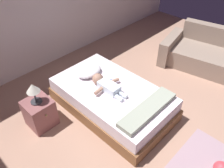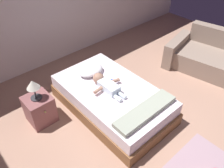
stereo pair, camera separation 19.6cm
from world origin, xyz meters
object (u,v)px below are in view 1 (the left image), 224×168
Objects in this scene: baby at (106,85)px; toothbrush at (112,80)px; pillow at (89,71)px; nightstand at (40,113)px; toy_ball at (221,168)px; lamp at (33,90)px; couch at (218,58)px; bed at (112,99)px.

baby is 4.38× the size of toothbrush.
toothbrush is at bearing -69.05° from pillow.
toy_ball is (1.15, -2.40, -0.14)m from nightstand.
pillow is at bearing 0.00° from lamp.
baby is 1.11m from nightstand.
nightstand is at bearing 160.76° from toothbrush.
toy_ball is (-2.26, -1.09, -0.16)m from couch.
couch reaches higher than bed.
couch is (2.45, -0.83, -0.25)m from baby.
lamp is at bearing 151.21° from bed.
baby is at bearing 95.44° from toy_ball.
lamp reaches higher than bed.
pillow is 0.20× the size of couch.
bed is 0.86× the size of couch.
lamp reaches higher than nightstand.
pillow is at bearing 89.48° from bed.
toothbrush is at bearing 42.08° from bed.
pillow is 2.43× the size of toy_ball.
couch reaches higher than toy_ball.
lamp is 1.77× the size of toy_ball.
lamp is (-1.18, 0.41, 0.27)m from toothbrush.
baby is at bearing -97.63° from pillow.
nightstand is 2.66m from toy_ball.
pillow is at bearing 92.84° from toy_ball.
pillow is 2.96× the size of toothbrush.
bed is at bearing -55.24° from baby.
baby is at bearing -164.21° from toothbrush.
lamp is (-3.41, 1.31, 0.46)m from couch.
toothbrush is 2.01m from toy_ball.
couch is 12.33× the size of toy_ball.
baby is (-0.06, -0.48, 0.01)m from pillow.
couch is 3.68m from lamp.
nightstand is (-1.18, 0.41, -0.21)m from toothbrush.
bed is at bearing 162.62° from couch.
bed is at bearing -28.78° from nightstand.
bed is 2.50m from couch.
baby is (-0.06, 0.08, 0.29)m from bed.
baby reaches higher than toy_ball.
bed is at bearing -90.52° from pillow.
couch is 4.90× the size of nightstand.
pillow is 1.06m from nightstand.
bed is 0.32m from toothbrush.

